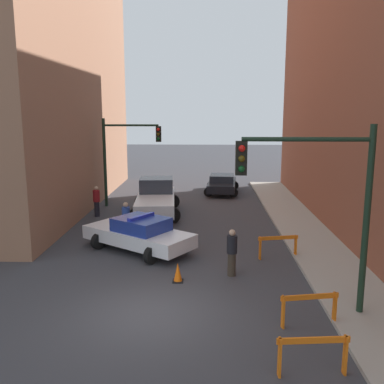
# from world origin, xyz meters

# --- Properties ---
(ground_plane) EXTENTS (120.00, 120.00, 0.00)m
(ground_plane) POSITION_xyz_m (0.00, 0.00, 0.00)
(ground_plane) COLOR #38383D
(sidewalk_right) EXTENTS (2.40, 44.00, 0.12)m
(sidewalk_right) POSITION_xyz_m (6.20, 0.00, 0.06)
(sidewalk_right) COLOR #9E998E
(sidewalk_right) RESTS_ON ground_plane
(traffic_light_near) EXTENTS (3.64, 0.35, 5.20)m
(traffic_light_near) POSITION_xyz_m (4.73, 0.10, 3.53)
(traffic_light_near) COLOR black
(traffic_light_near) RESTS_ON sidewalk_right
(traffic_light_far) EXTENTS (3.44, 0.35, 5.20)m
(traffic_light_far) POSITION_xyz_m (-3.30, 13.65, 3.40)
(traffic_light_far) COLOR black
(traffic_light_far) RESTS_ON ground_plane
(police_car) EXTENTS (4.92, 4.18, 1.52)m
(police_car) POSITION_xyz_m (-1.15, 5.49, 0.72)
(police_car) COLOR white
(police_car) RESTS_ON ground_plane
(white_truck) EXTENTS (2.91, 5.54, 1.90)m
(white_truck) POSITION_xyz_m (-1.18, 11.77, 0.91)
(white_truck) COLOR silver
(white_truck) RESTS_ON ground_plane
(parked_car_near) EXTENTS (2.51, 4.44, 1.31)m
(parked_car_near) POSITION_xyz_m (2.67, 17.96, 0.67)
(parked_car_near) COLOR black
(parked_car_near) RESTS_ON ground_plane
(pedestrian_crossing) EXTENTS (0.44, 0.44, 1.66)m
(pedestrian_crossing) POSITION_xyz_m (-1.99, 7.17, 0.86)
(pedestrian_crossing) COLOR #382D23
(pedestrian_crossing) RESTS_ON ground_plane
(pedestrian_corner) EXTENTS (0.42, 0.42, 1.66)m
(pedestrian_corner) POSITION_xyz_m (-4.32, 11.12, 0.86)
(pedestrian_corner) COLOR black
(pedestrian_corner) RESTS_ON ground_plane
(pedestrian_sidewalk) EXTENTS (0.43, 0.43, 1.66)m
(pedestrian_sidewalk) POSITION_xyz_m (2.48, 2.92, 0.86)
(pedestrian_sidewalk) COLOR #382D23
(pedestrian_sidewalk) RESTS_ON ground_plane
(barrier_mid) EXTENTS (1.60, 0.30, 0.90)m
(barrier_mid) POSITION_xyz_m (3.89, -2.74, 0.62)
(barrier_mid) COLOR orange
(barrier_mid) RESTS_ON ground_plane
(barrier_back) EXTENTS (1.58, 0.43, 0.90)m
(barrier_back) POSITION_xyz_m (4.33, -0.56, 0.62)
(barrier_back) COLOR orange
(barrier_back) RESTS_ON ground_plane
(barrier_corner) EXTENTS (1.58, 0.45, 0.90)m
(barrier_corner) POSITION_xyz_m (4.37, 4.74, 0.62)
(barrier_corner) COLOR orange
(barrier_corner) RESTS_ON ground_plane
(traffic_cone) EXTENTS (0.36, 0.36, 0.66)m
(traffic_cone) POSITION_xyz_m (0.65, 2.33, 0.32)
(traffic_cone) COLOR black
(traffic_cone) RESTS_ON ground_plane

